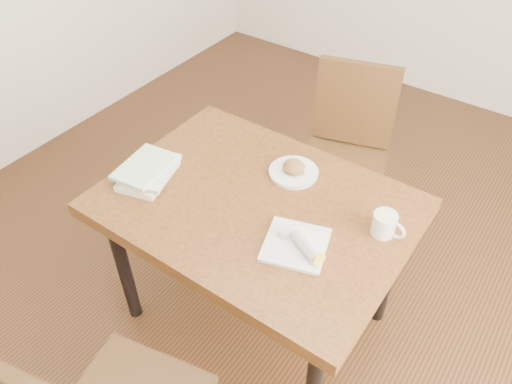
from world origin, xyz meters
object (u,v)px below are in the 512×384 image
Objects in this scene: table at (256,217)px; book_stack at (148,171)px; chair_far at (347,146)px; plate_scone at (294,170)px; coffee_mug at (385,224)px; plate_burrito at (299,245)px.

book_stack is (-0.44, -0.13, 0.12)m from table.
chair_far is 1.05m from book_stack.
coffee_mug is (0.44, -0.09, 0.03)m from plate_scone.
table is at bearing -164.50° from coffee_mug.
coffee_mug is 0.95m from book_stack.
chair_far is 7.39× the size of coffee_mug.
chair_far reaches higher than book_stack.
plate_burrito is (-0.21, -0.24, -0.02)m from coffee_mug.
chair_far reaches higher than plate_scone.
table is 5.75× the size of plate_scone.
book_stack is (-0.70, -0.02, 0.01)m from plate_burrito.
coffee_mug reaches higher than book_stack.
coffee_mug is (0.47, 0.13, 0.13)m from table.
plate_scone is (0.03, 0.22, 0.10)m from table.
table is 0.79m from chair_far.
plate_scone is (0.02, -0.56, 0.22)m from chair_far.
plate_scone is 0.70× the size of book_stack.
plate_scone is 0.59m from book_stack.
book_stack is (-0.45, -0.91, 0.23)m from chair_far.
chair_far is at bearing 63.73° from book_stack.
coffee_mug is at bearing -54.91° from chair_far.
plate_burrito is at bearing -55.18° from plate_scone.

